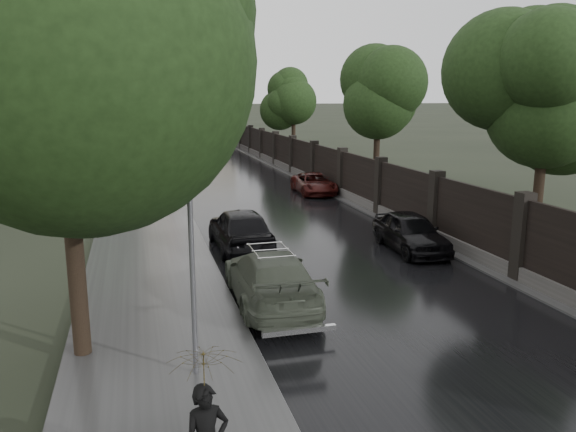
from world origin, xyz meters
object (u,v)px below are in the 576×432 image
Objects in this scene: car_right_far at (314,184)px; car_right_near at (411,232)px; tree_right_c at (294,102)px; volga_sedan at (271,278)px; hatchback_left at (240,228)px; tree_left_near at (57,42)px; tree_right_a at (546,110)px; traffic_light at (170,149)px; tree_right_b at (378,105)px; lamp_post at (192,248)px; pedestrian_umbrella at (205,381)px; tree_left_far at (105,99)px.

car_right_near is at bearing -89.49° from car_right_far.
car_right_near is (-4.48, -31.09, -4.25)m from tree_right_c.
volga_sedan reaches higher than car_right_near.
hatchback_left is (0.21, 5.53, 0.06)m from volga_sedan.
tree_left_near is 2.00× the size of hatchback_left.
tree_right_a and tree_right_c have the same top height.
car_right_far is (0.38, 12.36, -0.11)m from car_right_near.
tree_right_a is at bearing -55.23° from traffic_light.
traffic_light is 0.81× the size of volga_sedan.
traffic_light is at bearing 117.18° from car_right_near.
tree_right_a reaches higher than car_right_far.
tree_right_b is at bearing 90.00° from tree_right_a.
volga_sedan is at bearing 25.17° from tree_left_near.
tree_right_c is 1.53× the size of hatchback_left.
tree_right_a is at bearing -90.00° from tree_right_b.
hatchback_left reaches higher than car_right_far.
tree_right_a is 14.00m from tree_right_b.
tree_right_b is 24.33m from lamp_post.
traffic_light is at bearing 77.16° from pedestrian_umbrella.
tree_right_c is 1.37× the size of lamp_post.
car_right_near is (8.42, 7.41, -1.98)m from lamp_post.
volga_sedan is (-10.52, -2.85, -4.23)m from tree_right_a.
tree_right_b is (15.50, -8.00, -0.29)m from tree_left_far.
hatchback_left is 12.28m from car_right_far.
tree_right_c is 1.75× the size of traffic_light.
tree_left_near is 7.62m from volga_sedan.
hatchback_left is 1.09× the size of car_right_far.
tree_right_a is 11.69m from volga_sedan.
tree_left_near is 4.60m from lamp_post.
pedestrian_umbrella is (-9.02, -23.35, 1.29)m from car_right_far.
tree_left_near is 15.97m from tree_right_a.
tree_right_b is 20.31m from volga_sedan.
tree_right_c reaches higher than car_right_near.
pedestrian_umbrella is at bearing 72.43° from volga_sedan.
traffic_light is at bearing 87.32° from lamp_post.
tree_right_c is at bearing 71.48° from lamp_post.
tree_right_b is at bearing 57.82° from lamp_post.
tree_right_a is 1.53× the size of hatchback_left.
pedestrian_umbrella is (-2.81, -12.76, 1.10)m from hatchback_left.
tree_left_far is 1.05× the size of tree_right_c.
car_right_near is at bearing -62.40° from tree_left_far.
car_right_far is 25.06m from pedestrian_umbrella.
car_right_near is at bearing 162.62° from hatchback_left.
lamp_post is at bearing -34.29° from tree_left_near.
car_right_near is (11.02, -21.09, -4.55)m from tree_left_far.
tree_left_near is 39.99m from tree_right_c.
hatchback_left is 6.10m from car_right_near.
car_right_far is at bearing -102.35° from tree_right_c.
traffic_light is (3.30, 21.99, -4.02)m from tree_left_near.
tree_right_b is 1.53× the size of hatchback_left.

